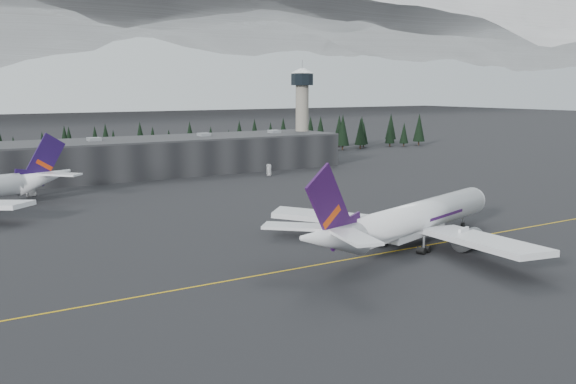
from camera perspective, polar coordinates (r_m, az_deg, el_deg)
ground at (r=117.25m, az=5.25°, el=-5.69°), size 1400.00×1400.00×0.00m
taxiline at (r=115.72m, az=5.86°, el=-5.89°), size 400.00×0.40×0.02m
terminal at (r=226.79m, az=-14.34°, el=2.95°), size 160.00×30.00×12.60m
control_tower at (r=261.19m, az=1.26°, el=7.80°), size 10.00×10.00×37.70m
treeline at (r=261.98m, az=-16.87°, el=3.92°), size 360.00×20.00×15.00m
jet_main at (r=123.36m, az=10.53°, el=-2.55°), size 61.59×55.68×18.56m
gse_vehicle_a at (r=192.86m, az=-21.87°, el=-0.15°), size 3.06×5.97×1.61m
gse_vehicle_b at (r=220.94m, az=-1.67°, el=1.62°), size 4.37×3.87×1.43m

